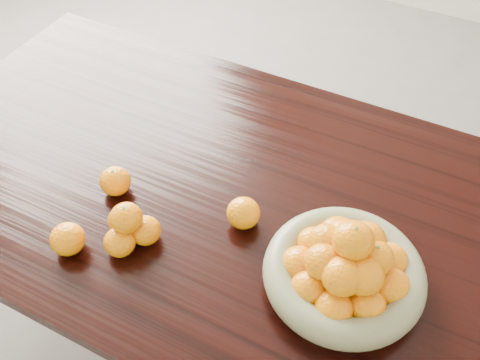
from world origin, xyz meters
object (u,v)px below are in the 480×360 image
at_px(dining_table, 252,221).
at_px(fruit_bowl, 346,268).
at_px(loose_orange_0, 115,181).
at_px(orange_pyramid, 129,227).

bearing_deg(dining_table, fruit_bowl, -24.23).
xyz_separation_m(dining_table, fruit_bowl, (0.28, -0.13, 0.15)).
bearing_deg(fruit_bowl, loose_orange_0, -179.71).
xyz_separation_m(fruit_bowl, orange_pyramid, (-0.49, -0.11, -0.01)).
bearing_deg(dining_table, orange_pyramid, -129.58).
xyz_separation_m(dining_table, loose_orange_0, (-0.32, -0.13, 0.13)).
xyz_separation_m(dining_table, orange_pyramid, (-0.20, -0.24, 0.14)).
height_order(fruit_bowl, loose_orange_0, fruit_bowl).
bearing_deg(dining_table, loose_orange_0, -157.76).
bearing_deg(orange_pyramid, dining_table, 50.42).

